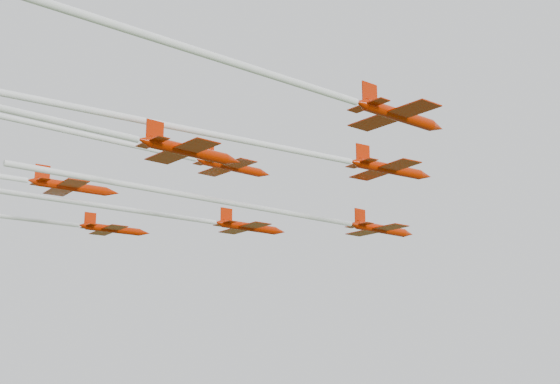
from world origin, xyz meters
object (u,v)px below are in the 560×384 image
Objects in this scene: jet_row2_left at (176,217)px; jet_row2_right at (302,152)px; jet_lead at (304,216)px; jet_row3_mid at (88,135)px; jet_row3_right at (234,63)px; jet_row4_right at (27,114)px; jet_row3_left at (15,218)px.

jet_row2_right is (25.04, -6.30, 2.79)m from jet_row2_left.
jet_row2_left is (-15.75, -7.10, 0.72)m from jet_lead.
jet_lead is 0.89× the size of jet_row3_mid.
jet_row4_right is (-17.32, -5.30, -1.72)m from jet_row3_right.
jet_row3_mid is 1.07× the size of jet_row4_right.
jet_row3_right is (11.99, -25.27, -1.55)m from jet_row2_right.
jet_row2_right reaches higher than jet_row2_left.
jet_row2_right is 0.82× the size of jet_row3_mid.
jet_row3_left reaches higher than jet_lead.
jet_row3_right is at bearing -45.42° from jet_row2_right.
jet_row4_right is at bearing -149.93° from jet_row3_right.
jet_row4_right is at bearing -46.29° from jet_row2_left.
jet_row3_mid is at bearing 176.93° from jet_row3_right.
jet_row2_left is at bearing 152.62° from jet_row3_right.
jet_row3_right reaches higher than jet_row4_right.
jet_row3_left is 56.99m from jet_row3_right.
jet_row2_right is 0.99× the size of jet_row3_left.
jet_row3_right reaches higher than jet_row2_left.
jet_row2_left reaches higher than jet_row3_left.
jet_row4_right is (8.44, -12.75, -3.23)m from jet_row3_mid.
jet_row4_right is (36.55, -23.86, -0.31)m from jet_row3_left.
jet_row4_right is (3.97, -43.97, 0.24)m from jet_lead.
jet_row3_left is at bearing -134.56° from jet_lead.
jet_row3_right reaches higher than jet_lead.
jet_row3_mid reaches higher than jet_row3_left.
jet_row2_right is 22.51m from jet_row3_mid.
jet_row2_right is at bearing 128.45° from jet_row3_right.
jet_row3_mid is (-4.47, -31.22, 3.47)m from jet_lead.
jet_row3_right is 18.19m from jet_row4_right.
jet_row3_left is 43.65m from jet_row4_right.
jet_lead is at bearing 49.33° from jet_row3_left.
jet_row3_left is 30.37m from jet_row3_mid.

